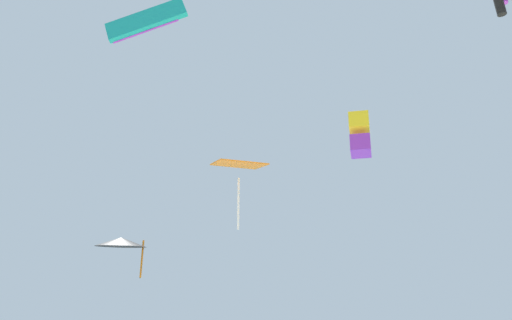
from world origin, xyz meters
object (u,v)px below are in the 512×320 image
Objects in this scene: kite_box_yellow at (360,135)px; kite_parafoil_teal at (146,21)px; kite_delta_black at (121,242)px; kite_diamond_orange at (239,168)px.

kite_parafoil_teal reaches higher than kite_box_yellow.
kite_delta_black is at bearing 172.18° from kite_box_yellow.
kite_box_yellow is 10.60m from kite_diamond_orange.
kite_delta_black is (-18.12, 5.23, -6.30)m from kite_box_yellow.
kite_box_yellow is 16.94m from kite_parafoil_teal.
kite_box_yellow is 0.67× the size of kite_delta_black.
kite_parafoil_teal is at bearing 97.85° from kite_delta_black.
kite_parafoil_teal reaches higher than kite_delta_black.
kite_box_yellow is 19.88m from kite_delta_black.
kite_delta_black is (-10.22, 10.93, -2.13)m from kite_diamond_orange.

